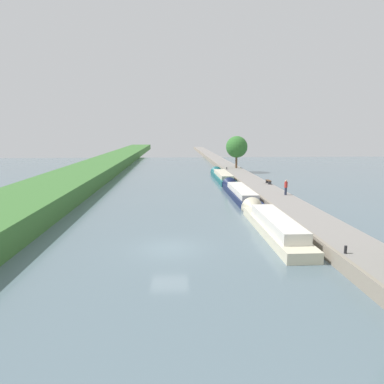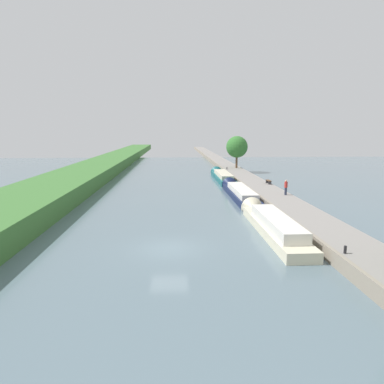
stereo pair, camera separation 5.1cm
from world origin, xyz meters
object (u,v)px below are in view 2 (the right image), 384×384
(narrowboat_navy, at_px, (239,192))
(person_walking, at_px, (286,187))
(park_bench, at_px, (269,181))
(mooring_bollard_far, at_px, (227,168))
(mooring_bollard_near, at_px, (345,250))
(narrowboat_cream, at_px, (271,223))
(narrowboat_teal, at_px, (222,176))

(narrowboat_navy, distance_m, person_walking, 5.90)
(narrowboat_navy, distance_m, park_bench, 6.36)
(mooring_bollard_far, bearing_deg, mooring_bollard_near, -90.00)
(narrowboat_navy, relative_size, person_walking, 8.80)
(mooring_bollard_near, bearing_deg, narrowboat_cream, 105.66)
(narrowboat_cream, xyz_separation_m, mooring_bollard_far, (2.09, 35.45, 0.49))
(narrowboat_teal, relative_size, mooring_bollard_far, 32.76)
(mooring_bollard_far, bearing_deg, park_bench, -80.65)
(narrowboat_cream, height_order, narrowboat_navy, narrowboat_cream)
(narrowboat_cream, distance_m, park_bench, 18.91)
(narrowboat_cream, xyz_separation_m, mooring_bollard_near, (2.09, -7.46, 0.49))
(narrowboat_cream, height_order, mooring_bollard_far, narrowboat_cream)
(mooring_bollard_near, bearing_deg, narrowboat_teal, 92.98)
(person_walking, relative_size, park_bench, 1.11)
(narrowboat_navy, xyz_separation_m, mooring_bollard_far, (1.91, 21.38, 0.55))
(mooring_bollard_near, bearing_deg, narrowboat_navy, 95.07)
(narrowboat_cream, distance_m, narrowboat_navy, 14.07)
(narrowboat_cream, relative_size, narrowboat_teal, 0.92)
(narrowboat_cream, distance_m, person_walking, 11.35)
(park_bench, bearing_deg, mooring_bollard_near, -96.28)
(mooring_bollard_near, xyz_separation_m, mooring_bollard_far, (0.00, 42.91, 0.00))
(mooring_bollard_far, bearing_deg, narrowboat_navy, -95.11)
(person_walking, distance_m, mooring_bollard_near, 17.96)
(park_bench, bearing_deg, narrowboat_navy, -138.60)
(park_bench, bearing_deg, narrowboat_cream, -105.09)
(narrowboat_navy, bearing_deg, park_bench, 41.40)
(person_walking, bearing_deg, narrowboat_teal, 103.35)
(narrowboat_navy, height_order, person_walking, person_walking)
(narrowboat_navy, bearing_deg, narrowboat_teal, 89.88)
(narrowboat_navy, height_order, mooring_bollard_far, narrowboat_navy)
(person_walking, bearing_deg, narrowboat_cream, -113.90)
(narrowboat_navy, bearing_deg, person_walking, -40.46)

